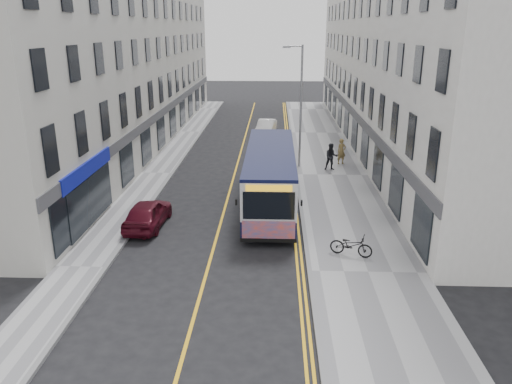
# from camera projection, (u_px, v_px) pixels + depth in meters

# --- Properties ---
(ground) EXTENTS (140.00, 140.00, 0.00)m
(ground) POSITION_uv_depth(u_px,v_px,m) (211.00, 258.00, 20.62)
(ground) COLOR black
(ground) RESTS_ON ground
(pavement_east) EXTENTS (4.50, 64.00, 0.12)m
(pavement_east) POSITION_uv_depth(u_px,v_px,m) (332.00, 175.00, 31.75)
(pavement_east) COLOR #99999C
(pavement_east) RESTS_ON ground
(pavement_west) EXTENTS (2.00, 64.00, 0.12)m
(pavement_west) POSITION_uv_depth(u_px,v_px,m) (157.00, 174.00, 32.16)
(pavement_west) COLOR #99999C
(pavement_west) RESTS_ON ground
(kerb_east) EXTENTS (0.18, 64.00, 0.13)m
(kerb_east) POSITION_uv_depth(u_px,v_px,m) (297.00, 175.00, 31.83)
(kerb_east) COLOR slate
(kerb_east) RESTS_ON ground
(kerb_west) EXTENTS (0.18, 64.00, 0.13)m
(kerb_west) POSITION_uv_depth(u_px,v_px,m) (172.00, 174.00, 32.12)
(kerb_west) COLOR slate
(kerb_west) RESTS_ON ground
(road_centre_line) EXTENTS (0.12, 64.00, 0.01)m
(road_centre_line) POSITION_uv_depth(u_px,v_px,m) (234.00, 175.00, 31.99)
(road_centre_line) COLOR yellow
(road_centre_line) RESTS_ON ground
(road_dbl_yellow_inner) EXTENTS (0.10, 64.00, 0.01)m
(road_dbl_yellow_inner) POSITION_uv_depth(u_px,v_px,m) (289.00, 176.00, 31.86)
(road_dbl_yellow_inner) COLOR yellow
(road_dbl_yellow_inner) RESTS_ON ground
(road_dbl_yellow_outer) EXTENTS (0.10, 64.00, 0.01)m
(road_dbl_yellow_outer) POSITION_uv_depth(u_px,v_px,m) (293.00, 176.00, 31.86)
(road_dbl_yellow_outer) COLOR yellow
(road_dbl_yellow_outer) RESTS_ON ground
(terrace_east) EXTENTS (6.00, 46.00, 13.00)m
(terrace_east) POSITION_uv_depth(u_px,v_px,m) (393.00, 62.00, 38.04)
(terrace_east) COLOR white
(terrace_east) RESTS_ON ground
(terrace_west) EXTENTS (6.00, 46.00, 13.00)m
(terrace_west) POSITION_uv_depth(u_px,v_px,m) (127.00, 61.00, 38.80)
(terrace_west) COLOR beige
(terrace_west) RESTS_ON ground
(streetlamp) EXTENTS (1.32, 0.18, 8.00)m
(streetlamp) POSITION_uv_depth(u_px,v_px,m) (300.00, 103.00, 32.35)
(streetlamp) COLOR #919399
(streetlamp) RESTS_ON ground
(city_bus) EXTENTS (2.49, 10.66, 3.10)m
(city_bus) POSITION_uv_depth(u_px,v_px,m) (270.00, 176.00, 25.95)
(city_bus) COLOR black
(city_bus) RESTS_ON ground
(bicycle) EXTENTS (1.86, 1.16, 0.92)m
(bicycle) POSITION_uv_depth(u_px,v_px,m) (351.00, 245.00, 20.41)
(bicycle) COLOR black
(bicycle) RESTS_ON pavement_east
(pedestrian_near) EXTENTS (0.74, 0.61, 1.74)m
(pedestrian_near) POSITION_uv_depth(u_px,v_px,m) (342.00, 151.00, 33.94)
(pedestrian_near) COLOR olive
(pedestrian_near) RESTS_ON pavement_east
(pedestrian_far) EXTENTS (0.88, 0.70, 1.76)m
(pedestrian_far) POSITION_uv_depth(u_px,v_px,m) (331.00, 157.00, 32.53)
(pedestrian_far) COLOR black
(pedestrian_far) RESTS_ON pavement_east
(car_white) EXTENTS (1.91, 4.19, 1.33)m
(car_white) POSITION_uv_depth(u_px,v_px,m) (266.00, 128.00, 43.56)
(car_white) COLOR white
(car_white) RESTS_ON ground
(car_maroon) EXTENTS (1.78, 3.99, 1.33)m
(car_maroon) POSITION_uv_depth(u_px,v_px,m) (148.00, 213.00, 23.63)
(car_maroon) COLOR #4B0C19
(car_maroon) RESTS_ON ground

